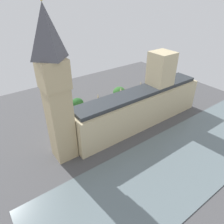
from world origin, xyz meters
TOP-DOWN VIEW (x-y plane):
  - ground_plane at (0.00, 0.00)m, footprint 138.49×138.49m
  - river_thames at (-30.77, 0.00)m, footprint 32.23×124.64m
  - parliament_building at (-1.99, -2.09)m, footprint 13.26×68.49m
  - clock_tower at (-1.91, 38.41)m, footprint 8.82×8.82m
  - double_decker_bus_trailing at (12.93, -23.38)m, footprint 2.83×10.55m
  - car_silver_near_tower at (10.25, -6.04)m, footprint 2.03×4.19m
  - car_blue_leading at (11.67, 9.28)m, footprint 1.88×4.41m
  - car_black_midblock at (14.21, 22.11)m, footprint 2.09×4.29m
  - pedestrian_corner at (6.61, 19.47)m, footprint 0.63×0.67m
  - plane_tree_opposite_hall at (19.88, -5.45)m, footprint 7.02×7.02m
  - plane_tree_by_river_gate at (20.45, 20.53)m, footprint 6.08×6.08m
  - street_lamp_far_end at (19.80, 18.32)m, footprint 0.56×0.56m

SIDE VIEW (x-z plane):
  - ground_plane at x=0.00m, z-range 0.00..0.00m
  - river_thames at x=-30.77m, z-range 0.00..0.25m
  - pedestrian_corner at x=6.61m, z-range -0.08..1.51m
  - car_silver_near_tower at x=10.25m, z-range 0.02..1.76m
  - car_blue_leading at x=11.67m, z-range 0.02..1.76m
  - car_black_midblock at x=14.21m, z-range 0.02..1.76m
  - double_decker_bus_trailing at x=12.93m, z-range 0.26..5.01m
  - street_lamp_far_end at x=19.80m, z-range 1.26..7.61m
  - plane_tree_opposite_hall at x=19.88m, z-range 1.75..11.26m
  - plane_tree_by_river_gate at x=20.45m, z-range 2.45..12.60m
  - parliament_building at x=-1.99m, z-range -6.51..26.05m
  - clock_tower at x=-1.91m, z-range 0.93..55.36m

